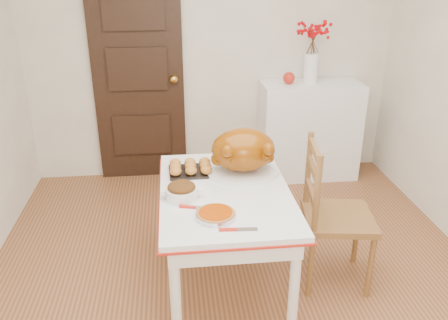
{
  "coord_description": "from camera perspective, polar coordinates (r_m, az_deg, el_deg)",
  "views": [
    {
      "loc": [
        -0.38,
        -2.4,
        2.04
      ],
      "look_at": [
        -0.09,
        0.19,
        0.9
      ],
      "focal_mm": 37.01,
      "sensor_mm": 36.0,
      "label": 1
    }
  ],
  "objects": [
    {
      "name": "floor",
      "position": [
        3.17,
        2.02,
        -16.41
      ],
      "size": [
        3.5,
        4.0,
        0.0
      ],
      "primitive_type": "cube",
      "color": "brown",
      "rests_on": "ground"
    },
    {
      "name": "wall_back",
      "position": [
        4.49,
        -1.56,
        13.45
      ],
      "size": [
        3.5,
        0.0,
        2.5
      ],
      "primitive_type": "cube",
      "color": "#ECE6CF",
      "rests_on": "ground"
    },
    {
      "name": "door_back",
      "position": [
        4.5,
        -10.55,
        10.23
      ],
      "size": [
        0.85,
        0.06,
        2.06
      ],
      "primitive_type": "cube",
      "color": "black",
      "rests_on": "ground"
    },
    {
      "name": "sideboard",
      "position": [
        4.66,
        10.42,
        3.59
      ],
      "size": [
        0.96,
        0.43,
        0.96
      ],
      "primitive_type": "cube",
      "color": "white",
      "rests_on": "floor"
    },
    {
      "name": "kitchen_table",
      "position": [
        3.07,
        0.11,
        -9.65
      ],
      "size": [
        0.82,
        1.2,
        0.72
      ],
      "primitive_type": null,
      "color": "white",
      "rests_on": "floor"
    },
    {
      "name": "chair_oak",
      "position": [
        3.14,
        14.0,
        -6.54
      ],
      "size": [
        0.5,
        0.5,
        1.01
      ],
      "primitive_type": null,
      "rotation": [
        0.0,
        0.0,
        1.43
      ],
      "color": "brown",
      "rests_on": "floor"
    },
    {
      "name": "berry_vase",
      "position": [
        4.45,
        10.82,
        12.93
      ],
      "size": [
        0.3,
        0.3,
        0.58
      ],
      "primitive_type": null,
      "color": "white",
      "rests_on": "sideboard"
    },
    {
      "name": "apple",
      "position": [
        4.44,
        8.02,
        9.99
      ],
      "size": [
        0.11,
        0.11,
        0.11
      ],
      "primitive_type": "sphere",
      "color": "red",
      "rests_on": "sideboard"
    },
    {
      "name": "turkey_platter",
      "position": [
        3.04,
        2.39,
        0.96
      ],
      "size": [
        0.51,
        0.42,
        0.31
      ],
      "primitive_type": null,
      "rotation": [
        0.0,
        0.0,
        0.06
      ],
      "color": "#884708",
      "rests_on": "kitchen_table"
    },
    {
      "name": "pumpkin_pie",
      "position": [
        2.58,
        -1.04,
        -6.65
      ],
      "size": [
        0.25,
        0.25,
        0.05
      ],
      "primitive_type": "cylinder",
      "rotation": [
        0.0,
        0.0,
        0.1
      ],
      "color": "#A23400",
      "rests_on": "kitchen_table"
    },
    {
      "name": "stuffing_dish",
      "position": [
        2.78,
        -5.26,
        -3.79
      ],
      "size": [
        0.27,
        0.22,
        0.1
      ],
      "primitive_type": null,
      "rotation": [
        0.0,
        0.0,
        -0.08
      ],
      "color": "#5B310D",
      "rests_on": "kitchen_table"
    },
    {
      "name": "rolls_tray",
      "position": [
        3.1,
        -4.15,
        -0.94
      ],
      "size": [
        0.3,
        0.24,
        0.08
      ],
      "primitive_type": null,
      "rotation": [
        0.0,
        0.0,
        0.04
      ],
      "color": "#C86C1F",
      "rests_on": "kitchen_table"
    },
    {
      "name": "pie_server",
      "position": [
        2.47,
        1.77,
        -8.57
      ],
      "size": [
        0.21,
        0.07,
        0.01
      ],
      "primitive_type": null,
      "rotation": [
        0.0,
        0.0,
        -0.07
      ],
      "color": "silver",
      "rests_on": "kitchen_table"
    },
    {
      "name": "carving_knife",
      "position": [
        2.67,
        -2.74,
        -5.92
      ],
      "size": [
        0.27,
        0.13,
        0.01
      ],
      "primitive_type": null,
      "rotation": [
        0.0,
        0.0,
        -0.26
      ],
      "color": "silver",
      "rests_on": "kitchen_table"
    },
    {
      "name": "drinking_glass",
      "position": [
        3.27,
        0.05,
        0.78
      ],
      "size": [
        0.08,
        0.08,
        0.11
      ],
      "primitive_type": "cylinder",
      "rotation": [
        0.0,
        0.0,
        0.37
      ],
      "color": "white",
      "rests_on": "kitchen_table"
    },
    {
      "name": "shaker_pair",
      "position": [
        3.33,
        3.3,
        0.94
      ],
      "size": [
        0.09,
        0.04,
        0.09
      ],
      "primitive_type": null,
      "rotation": [
        0.0,
        0.0,
        0.11
      ],
      "color": "white",
      "rests_on": "kitchen_table"
    }
  ]
}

